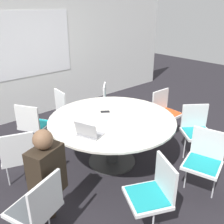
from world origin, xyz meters
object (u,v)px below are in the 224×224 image
object	(u,v)px
chair_2	(204,158)
chair_3	(196,128)
chair_4	(165,109)
chair_5	(111,101)
person_0	(46,173)
cell_phone	(105,112)
laptop	(88,133)
chair_0	(38,205)
chair_8	(19,154)
chair_1	(153,191)
chair_6	(67,107)
chair_7	(33,123)

from	to	relation	value
chair_2	chair_3	size ratio (longest dim) A/B	1.00
chair_4	chair_5	distance (m)	1.09
chair_4	person_0	size ratio (longest dim) A/B	0.71
chair_2	chair_5	distance (m)	2.34
cell_phone	laptop	bearing A→B (deg)	-145.14
chair_0	chair_2	bearing A→B (deg)	-38.31
chair_2	chair_3	world-z (taller)	same
chair_4	chair_8	size ratio (longest dim) A/B	1.00
laptop	chair_5	bearing A→B (deg)	-69.88
chair_3	chair_5	bearing A→B (deg)	-45.48
chair_4	laptop	size ratio (longest dim) A/B	2.32
chair_1	chair_5	size ratio (longest dim) A/B	1.00
laptop	person_0	bearing A→B (deg)	88.90
chair_6	chair_8	xyz separation A→B (m)	(-1.35, -0.96, 0.00)
chair_0	chair_6	size ratio (longest dim) A/B	1.00
chair_0	cell_phone	distance (m)	1.84
person_0	chair_8	bearing A→B (deg)	67.57
chair_2	chair_6	world-z (taller)	same
chair_1	chair_8	xyz separation A→B (m)	(-0.77, 1.63, 0.00)
chair_8	chair_5	bearing A→B (deg)	35.96
laptop	chair_6	bearing A→B (deg)	-42.42
chair_4	chair_7	distance (m)	2.36
laptop	chair_3	bearing A→B (deg)	-127.52
chair_1	chair_5	distance (m)	2.66
chair_7	laptop	bearing A→B (deg)	-23.97
chair_3	chair_5	size ratio (longest dim) A/B	1.00
chair_2	cell_phone	bearing A→B (deg)	-2.68
chair_5	person_0	bearing A→B (deg)	-12.42
chair_0	chair_3	xyz separation A→B (m)	(2.64, -0.13, 0.00)
chair_2	laptop	size ratio (longest dim) A/B	2.32
chair_2	chair_6	xyz separation A→B (m)	(-0.38, 2.62, 0.00)
chair_5	cell_phone	size ratio (longest dim) A/B	5.55
person_0	chair_0	bearing A→B (deg)	-161.00
chair_0	chair_8	bearing A→B (deg)	57.07
chair_1	chair_5	bearing A→B (deg)	-6.02
chair_8	cell_phone	xyz separation A→B (m)	(1.37, -0.14, 0.25)
chair_6	laptop	world-z (taller)	laptop
chair_0	chair_1	world-z (taller)	same
person_0	laptop	distance (m)	0.79
chair_2	chair_5	xyz separation A→B (m)	(0.44, 2.30, 0.00)
chair_1	chair_3	distance (m)	1.71
chair_1	chair_6	size ratio (longest dim) A/B	1.00
chair_0	chair_6	xyz separation A→B (m)	(1.58, 1.97, 0.00)
chair_5	laptop	distance (m)	1.94
chair_3	person_0	size ratio (longest dim) A/B	0.71
chair_3	chair_7	distance (m)	2.64
person_0	chair_6	bearing A→B (deg)	32.69
chair_2	chair_5	size ratio (longest dim) A/B	1.00
chair_1	laptop	bearing A→B (deg)	29.35
chair_5	chair_6	size ratio (longest dim) A/B	1.00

